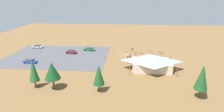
# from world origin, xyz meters

# --- Properties ---
(ground) EXTENTS (160.00, 160.00, 0.00)m
(ground) POSITION_xyz_m (0.00, 0.00, 0.00)
(ground) COLOR brown
(ground) RESTS_ON ground
(parking_lot_asphalt) EXTENTS (39.12, 28.56, 0.05)m
(parking_lot_asphalt) POSITION_xyz_m (27.35, 2.81, 0.03)
(parking_lot_asphalt) COLOR #4C4C51
(parking_lot_asphalt) RESTS_ON ground
(bike_pavilion) EXTENTS (14.22, 10.05, 5.17)m
(bike_pavilion) POSITION_xyz_m (-7.74, 14.04, 2.86)
(bike_pavilion) COLOR beige
(bike_pavilion) RESTS_ON ground
(trash_bin) EXTENTS (0.60, 0.60, 0.90)m
(trash_bin) POSITION_xyz_m (-2.41, -7.56, 0.45)
(trash_bin) COLOR brown
(trash_bin) RESTS_ON ground
(lot_sign) EXTENTS (0.56, 0.08, 2.20)m
(lot_sign) POSITION_xyz_m (5.44, -0.60, 1.41)
(lot_sign) COLOR #99999E
(lot_sign) RESTS_ON ground
(pine_far_west) EXTENTS (2.55, 2.55, 7.77)m
(pine_far_west) POSITION_xyz_m (23.81, 28.21, 4.77)
(pine_far_west) COLOR brown
(pine_far_west) RESTS_ON ground
(pine_far_east) EXTENTS (2.96, 2.96, 8.30)m
(pine_far_east) POSITION_xyz_m (-16.78, 30.35, 5.29)
(pine_far_east) COLOR brown
(pine_far_east) RESTS_ON ground
(pine_east) EXTENTS (3.96, 3.96, 7.14)m
(pine_east) POSITION_xyz_m (18.74, 28.60, 4.94)
(pine_east) COLOR brown
(pine_east) RESTS_ON ground
(pine_center) EXTENTS (2.80, 2.80, 7.08)m
(pine_center) POSITION_xyz_m (6.91, 29.06, 4.50)
(pine_center) COLOR brown
(pine_center) RESTS_ON ground
(bicycle_black_yard_right) EXTENTS (1.58, 0.94, 0.87)m
(bicycle_black_yard_right) POSITION_xyz_m (-4.19, -3.23, 0.39)
(bicycle_black_yard_right) COLOR black
(bicycle_black_yard_right) RESTS_ON ground
(bicycle_orange_yard_front) EXTENTS (0.96, 1.52, 0.83)m
(bicycle_orange_yard_front) POSITION_xyz_m (-3.53, -0.26, 0.40)
(bicycle_orange_yard_front) COLOR black
(bicycle_orange_yard_front) RESTS_ON ground
(bicycle_purple_edge_south) EXTENTS (1.65, 0.48, 0.84)m
(bicycle_purple_edge_south) POSITION_xyz_m (0.31, -3.48, 0.36)
(bicycle_purple_edge_south) COLOR black
(bicycle_purple_edge_south) RESTS_ON ground
(bicycle_silver_edge_north) EXTENTS (1.04, 1.36, 0.85)m
(bicycle_silver_edge_north) POSITION_xyz_m (-10.44, -1.14, 0.36)
(bicycle_silver_edge_north) COLOR black
(bicycle_silver_edge_north) RESTS_ON ground
(bicycle_white_front_row) EXTENTS (1.73, 0.48, 0.80)m
(bicycle_white_front_row) POSITION_xyz_m (-12.97, 0.64, 0.36)
(bicycle_white_front_row) COLOR black
(bicycle_white_front_row) RESTS_ON ground
(bicycle_green_yard_left) EXTENTS (0.48, 1.68, 0.87)m
(bicycle_green_yard_left) POSITION_xyz_m (-7.58, -0.13, 0.38)
(bicycle_green_yard_left) COLOR black
(bicycle_green_yard_left) RESTS_ON ground
(bicycle_teal_mid_cluster) EXTENTS (0.48, 1.71, 0.82)m
(bicycle_teal_mid_cluster) POSITION_xyz_m (-2.05, -3.90, 0.38)
(bicycle_teal_mid_cluster) COLOR black
(bicycle_teal_mid_cluster) RESTS_ON ground
(bicycle_red_trailside) EXTENTS (1.49, 0.77, 0.81)m
(bicycle_red_trailside) POSITION_xyz_m (-13.41, -4.04, 0.35)
(bicycle_red_trailside) COLOR black
(bicycle_red_trailside) RESTS_ON ground
(bicycle_blue_by_bin) EXTENTS (1.71, 0.68, 0.79)m
(bicycle_blue_by_bin) POSITION_xyz_m (-14.31, -2.53, 0.37)
(bicycle_blue_by_bin) COLOR black
(bicycle_blue_by_bin) RESTS_ON ground
(bicycle_yellow_near_porch) EXTENTS (1.47, 1.03, 0.89)m
(bicycle_yellow_near_porch) POSITION_xyz_m (-9.78, -4.90, 0.40)
(bicycle_yellow_near_porch) COLOR black
(bicycle_yellow_near_porch) RESTS_ON ground
(bicycle_black_lone_east) EXTENTS (1.18, 1.15, 0.76)m
(bicycle_black_lone_east) POSITION_xyz_m (-5.97, -2.10, 0.35)
(bicycle_black_lone_east) COLOR black
(bicycle_black_lone_east) RESTS_ON ground
(car_green_front_row) EXTENTS (5.03, 2.71, 1.33)m
(car_green_front_row) POSITION_xyz_m (16.28, -5.25, 0.72)
(car_green_front_row) COLOR #1E6B3D
(car_green_front_row) RESTS_ON parking_lot_asphalt
(car_silver_near_entry) EXTENTS (4.80, 2.12, 1.34)m
(car_silver_near_entry) POSITION_xyz_m (40.42, -7.22, 0.73)
(car_silver_near_entry) COLOR #BCBCC1
(car_silver_near_entry) RESTS_ON parking_lot_asphalt
(car_maroon_inner_stall) EXTENTS (4.38, 2.21, 1.50)m
(car_maroon_inner_stall) POSITION_xyz_m (22.78, -0.56, 0.78)
(car_maroon_inner_stall) COLOR maroon
(car_maroon_inner_stall) RESTS_ON parking_lot_asphalt
(car_blue_mid_lot) EXTENTS (4.86, 2.24, 1.41)m
(car_blue_mid_lot) POSITION_xyz_m (34.10, 11.46, 0.75)
(car_blue_mid_lot) COLOR #1E42B2
(car_blue_mid_lot) RESTS_ON parking_lot_asphalt
(visitor_crossing_yard) EXTENTS (0.38, 0.40, 1.78)m
(visitor_crossing_yard) POSITION_xyz_m (-1.31, 2.26, 0.93)
(visitor_crossing_yard) COLOR #2D3347
(visitor_crossing_yard) RESTS_ON ground
(visitor_near_lot) EXTENTS (0.37, 0.40, 1.63)m
(visitor_near_lot) POSITION_xyz_m (-0.26, 2.75, 0.85)
(visitor_near_lot) COLOR #2D3347
(visitor_near_lot) RESTS_ON ground
(visitor_at_bikes) EXTENTS (0.39, 0.40, 1.77)m
(visitor_at_bikes) POSITION_xyz_m (-7.93, 1.44, 0.93)
(visitor_at_bikes) COLOR #2D3347
(visitor_at_bikes) RESTS_ON ground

